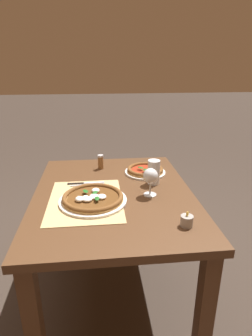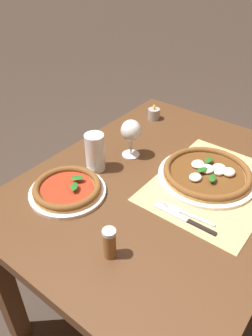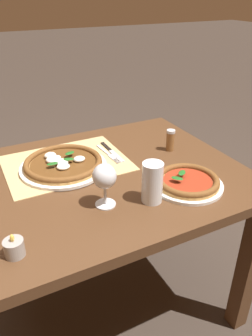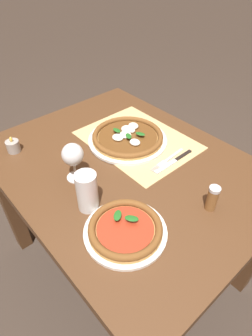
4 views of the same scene
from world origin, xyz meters
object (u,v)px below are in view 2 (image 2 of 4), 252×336
Objects in this scene: pizza_far at (67,189)px; votive_candle at (154,114)px; wine_glass at (131,132)px; fork at (185,213)px; knife at (184,219)px; pint_glass at (95,153)px; pizza_near at (207,173)px; pepper_shaker at (109,243)px.

pizza_far is 3.65× the size of votive_candle.
fork is (-0.16, -0.34, -0.10)m from wine_glass.
knife is 0.68m from votive_candle.
pint_glass is at bearing 85.10° from knife.
pizza_near is 2.26× the size of wine_glass.
pint_glass is 0.41m from knife.
votive_candle reaches higher than fork.
wine_glass reaches higher than fork.
fork is at bearing -137.29° from votive_candle.
pizza_far is 1.22× the size of knife.
fork is at bearing -17.00° from pepper_shaker.
pizza_near is at bearing -80.96° from wine_glass.
knife is at bearing -94.90° from pint_glass.
pizza_near reaches higher than knife.
knife is 0.27m from pepper_shaker.
pepper_shaker is at bearing -132.41° from pint_glass.
votive_candle is (0.47, 0.06, -0.05)m from pint_glass.
knife is (-0.19, -0.35, -0.10)m from wine_glass.
pint_glass is (0.17, 0.02, 0.05)m from pizza_far.
pint_glass is 0.39m from fork.
votive_candle reaches higher than knife.
pizza_near is 1.63× the size of knife.
knife is at bearing -169.91° from pizza_near.
pepper_shaker is (-0.75, -0.36, 0.03)m from votive_candle.
pepper_shaker is (-0.43, -0.26, -0.06)m from wine_glass.
pint_glass is at bearing 88.39° from fork.
pizza_near is at bearing -42.44° from pizza_far.
pint_glass is at bearing 7.18° from pizza_far.
pepper_shaker reaches higher than knife.
pint_glass is 1.49× the size of pepper_shaker.
votive_candle is at bearing 42.06° from knife.
wine_glass reaches higher than pizza_near.
pizza_near is 1.33× the size of pizza_far.
knife is at bearing -70.73° from pizza_far.
pint_glass is at bearing 162.14° from wine_glass.
pizza_far is 2.71× the size of pepper_shaker.
wine_glass is (0.32, -0.03, 0.09)m from pizza_far.
knife is (0.13, -0.38, -0.01)m from pizza_far.
pizza_far reaches higher than fork.
pepper_shaker is at bearing 173.91° from pizza_near.
wine_glass is 0.41m from knife.
pizza_near is 0.21m from fork.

